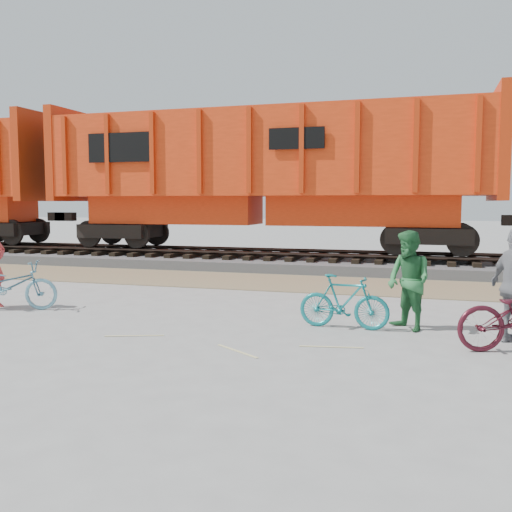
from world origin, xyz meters
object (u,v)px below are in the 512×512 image
object	(u,v)px
bicycle_blue	(10,286)
person_man	(409,281)
hopper_car_center	(264,172)
bicycle_teal	(344,302)

from	to	relation	value
bicycle_blue	person_man	size ratio (longest dim) A/B	1.11
hopper_car_center	bicycle_blue	size ratio (longest dim) A/B	7.86
bicycle_teal	bicycle_blue	bearing A→B (deg)	95.31
person_man	hopper_car_center	bearing A→B (deg)	167.26
hopper_car_center	bicycle_teal	bearing A→B (deg)	-65.79
hopper_car_center	person_man	world-z (taller)	hopper_car_center
hopper_car_center	bicycle_teal	world-z (taller)	hopper_car_center
bicycle_teal	person_man	world-z (taller)	person_man
bicycle_blue	bicycle_teal	xyz separation A→B (m)	(6.31, 0.23, -0.03)
bicycle_blue	person_man	distance (m)	7.33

